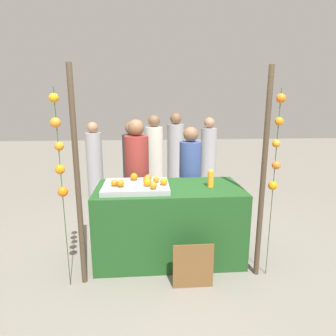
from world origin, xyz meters
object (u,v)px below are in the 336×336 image
Objects in this scene: orange_1 at (148,178)px; orange_0 at (147,182)px; juice_bottle at (211,179)px; chalkboard_sign at (193,266)px; vendor_left at (137,183)px; stall_counter at (169,222)px; vendor_right at (190,184)px.

orange_0 is at bearing -92.80° from orange_1.
orange_1 is 0.40× the size of juice_bottle.
vendor_left is (-0.60, 1.32, 0.54)m from chalkboard_sign.
chalkboard_sign is (0.45, -0.71, -0.77)m from orange_1.
vendor_left reaches higher than stall_counter.
vendor_left is at bearing -177.78° from vendor_right.
chalkboard_sign is 0.32× the size of vendor_right.
orange_0 is at bearing 132.17° from chalkboard_sign.
stall_counter is 0.84m from vendor_right.
chalkboard_sign is 1.55m from vendor_left.
orange_0 is 0.41× the size of juice_bottle.
chalkboard_sign is at bearing -73.01° from stall_counter.
orange_1 is 0.05× the size of vendor_left.
vendor_left reaches higher than orange_0.
chalkboard_sign is 0.30× the size of vendor_left.
orange_1 is (0.01, 0.20, -0.00)m from orange_0.
orange_1 is 1.14m from chalkboard_sign.
juice_bottle reaches higher than stall_counter.
orange_1 is at bearing 167.30° from stall_counter.
vendor_right is (0.77, 0.03, -0.05)m from vendor_left.
stall_counter is 0.63m from orange_0.
vendor_right reaches higher than orange_0.
vendor_right is (0.61, 0.64, -0.28)m from orange_1.
juice_bottle is at bearing -7.00° from orange_1.
vendor_left is at bearing 99.92° from orange_0.
stall_counter is 1.11× the size of vendor_right.
chalkboard_sign is at bearing -97.00° from vendor_right.
juice_bottle is at bearing 8.34° from orange_0.
stall_counter is 20.28× the size of orange_0.
orange_1 reaches higher than chalkboard_sign.
orange_0 reaches higher than chalkboard_sign.
stall_counter is 0.75m from juice_bottle.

